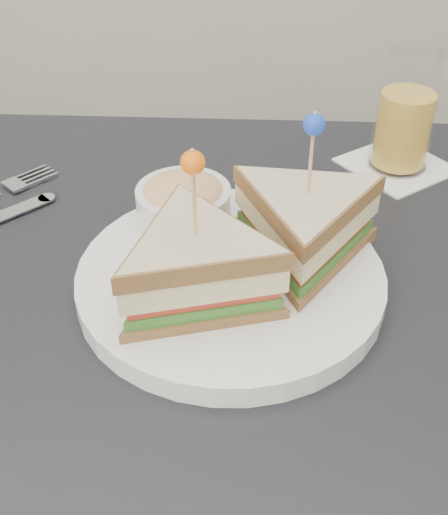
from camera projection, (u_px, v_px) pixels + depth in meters
table at (214, 362)px, 0.65m from camera, size 0.80×0.80×0.75m
plate_meal at (240, 248)px, 0.60m from camera, size 0.36×0.36×0.17m
drink_set at (405, 119)px, 0.77m from camera, size 0.16×0.16×0.15m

